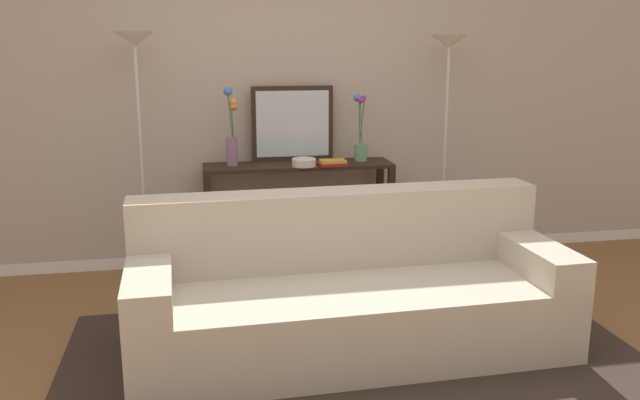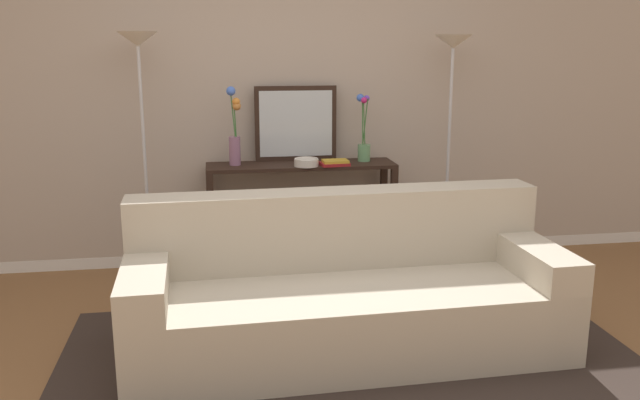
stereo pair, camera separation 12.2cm
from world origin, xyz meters
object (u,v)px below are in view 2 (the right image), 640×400
couch (345,297)px  vase_tall_flowers (235,134)px  wall_mirror (296,124)px  book_stack (335,163)px  vase_short_flowers (364,139)px  fruit_bowl (306,162)px  floor_lamp_left (140,88)px  console_table (301,197)px  book_row_under_console (251,264)px  floor_lamp_right (451,87)px

couch → vase_tall_flowers: bearing=111.1°
wall_mirror → book_stack: (0.26, -0.26, -0.27)m
wall_mirror → book_stack: 0.46m
couch → wall_mirror: bearing=93.0°
couch → book_stack: 1.44m
vase_short_flowers → fruit_bowl: size_ratio=2.85×
couch → book_stack: (0.18, 1.32, 0.54)m
couch → wall_mirror: (-0.08, 1.58, 0.81)m
floor_lamp_left → book_stack: 1.50m
fruit_bowl → console_table: bearing=102.6°
book_stack → couch: bearing=-97.7°
fruit_bowl → book_row_under_console: bearing=165.3°
floor_lamp_right → fruit_bowl: (-1.11, -0.01, -0.54)m
vase_short_flowers → fruit_bowl: (-0.47, -0.15, -0.14)m
console_table → book_row_under_console: console_table is taller
couch → fruit_bowl: 1.43m
vase_tall_flowers → vase_short_flowers: vase_tall_flowers is taller
couch → book_stack: couch is taller
floor_lamp_left → vase_tall_flowers: floor_lamp_left is taller
floor_lamp_right → fruit_bowl: bearing=-179.3°
floor_lamp_right → fruit_bowl: 1.23m
console_table → book_stack: bearing=-25.2°
fruit_bowl → book_stack: bearing=-0.3°
book_row_under_console → wall_mirror: bearing=21.4°
floor_lamp_right → console_table: bearing=175.0°
console_table → fruit_bowl: (0.02, -0.11, 0.29)m
vase_tall_flowers → book_row_under_console: 1.02m
vase_tall_flowers → book_stack: 0.78m
vase_tall_flowers → vase_short_flowers: (0.99, 0.02, -0.06)m
floor_lamp_left → vase_tall_flowers: size_ratio=3.08×
floor_lamp_left → vase_short_flowers: floor_lamp_left is taller
fruit_bowl → floor_lamp_right: bearing=0.7°
floor_lamp_left → wall_mirror: bearing=12.4°
floor_lamp_left → book_stack: size_ratio=8.05×
vase_tall_flowers → vase_short_flowers: bearing=1.3°
floor_lamp_right → vase_short_flowers: bearing=167.9°
couch → fruit_bowl: fruit_bowl is taller
couch → vase_short_flowers: vase_short_flowers is taller
couch → vase_short_flowers: bearing=73.6°
fruit_bowl → vase_tall_flowers: bearing=166.3°
floor_lamp_right → vase_short_flowers: 0.77m
fruit_bowl → book_row_under_console: size_ratio=0.49×
couch → wall_mirror: size_ratio=3.90×
console_table → floor_lamp_left: bearing=-175.1°
vase_tall_flowers → floor_lamp_left: bearing=-170.1°
couch → vase_short_flowers: (0.43, 1.47, 0.70)m
couch → fruit_bowl: bearing=91.6°
console_table → fruit_bowl: 0.31m
vase_short_flowers → fruit_bowl: vase_short_flowers is taller
floor_lamp_left → fruit_bowl: floor_lamp_left is taller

